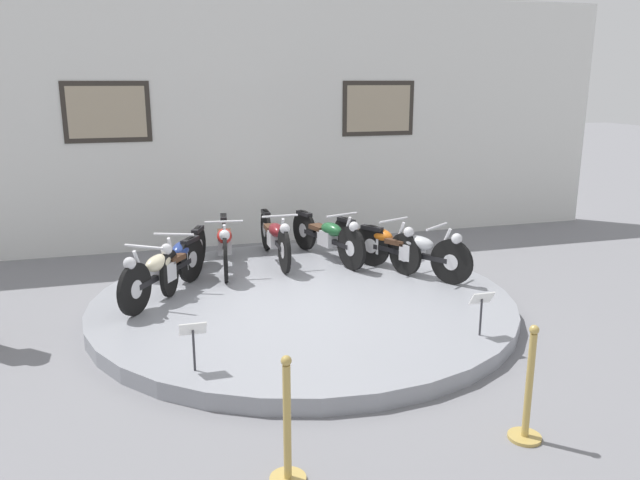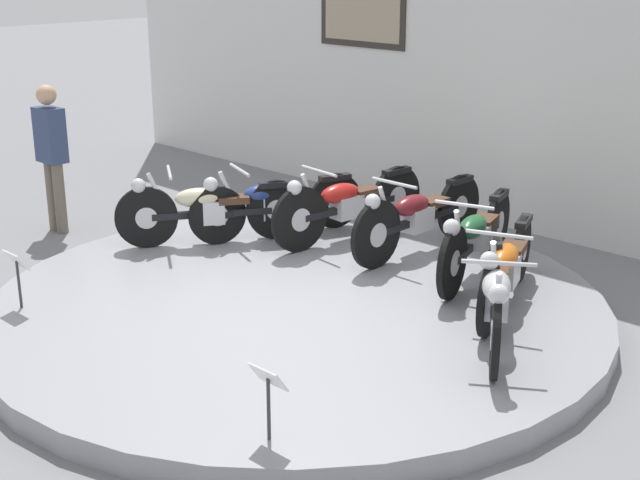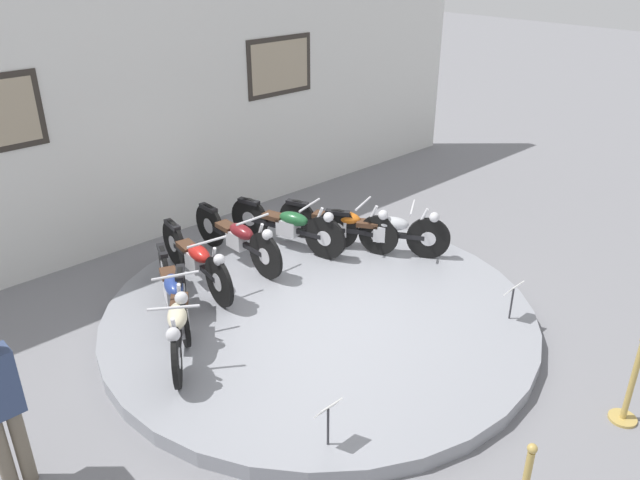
{
  "view_description": "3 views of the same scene",
  "coord_description": "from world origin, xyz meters",
  "px_view_note": "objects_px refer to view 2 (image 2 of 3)",
  "views": [
    {
      "loc": [
        -1.93,
        -7.48,
        2.94
      ],
      "look_at": [
        0.24,
        0.02,
        0.93
      ],
      "focal_mm": 35.0,
      "sensor_mm": 36.0,
      "label": 1
    },
    {
      "loc": [
        5.2,
        -5.14,
        3.15
      ],
      "look_at": [
        0.12,
        0.17,
        0.71
      ],
      "focal_mm": 50.0,
      "sensor_mm": 36.0,
      "label": 2
    },
    {
      "loc": [
        -4.6,
        -4.95,
        4.48
      ],
      "look_at": [
        0.26,
        0.26,
        0.97
      ],
      "focal_mm": 35.0,
      "sensor_mm": 36.0,
      "label": 3
    }
  ],
  "objects_px": {
    "motorcycle_green": "(475,236)",
    "visitor_standing": "(52,150)",
    "motorcycle_blue": "(274,202)",
    "info_placard_front_centre": "(268,387)",
    "motorcycle_red": "(347,202)",
    "info_placard_front_left": "(17,267)",
    "motorcycle_cream": "(208,208)",
    "motorcycle_silver": "(495,295)",
    "motorcycle_maroon": "(417,215)",
    "motorcycle_orange": "(506,266)"
  },
  "relations": [
    {
      "from": "motorcycle_red",
      "to": "motorcycle_blue",
      "type": "bearing_deg",
      "value": -144.01
    },
    {
      "from": "motorcycle_blue",
      "to": "motorcycle_green",
      "type": "height_order",
      "value": "motorcycle_green"
    },
    {
      "from": "info_placard_front_centre",
      "to": "motorcycle_red",
      "type": "bearing_deg",
      "value": 125.23
    },
    {
      "from": "motorcycle_cream",
      "to": "motorcycle_maroon",
      "type": "height_order",
      "value": "motorcycle_maroon"
    },
    {
      "from": "motorcycle_blue",
      "to": "motorcycle_cream",
      "type": "bearing_deg",
      "value": -115.93
    },
    {
      "from": "motorcycle_blue",
      "to": "info_placard_front_centre",
      "type": "xyz_separation_m",
      "value": [
        2.99,
        -2.88,
        -0.01
      ]
    },
    {
      "from": "motorcycle_maroon",
      "to": "info_placard_front_left",
      "type": "distance_m",
      "value": 3.83
    },
    {
      "from": "motorcycle_red",
      "to": "motorcycle_green",
      "type": "xyz_separation_m",
      "value": [
        1.61,
        0.0,
        -0.01
      ]
    },
    {
      "from": "motorcycle_orange",
      "to": "motorcycle_red",
      "type": "bearing_deg",
      "value": 168.4
    },
    {
      "from": "motorcycle_maroon",
      "to": "visitor_standing",
      "type": "xyz_separation_m",
      "value": [
        -3.79,
        -1.83,
        0.37
      ]
    },
    {
      "from": "motorcycle_silver",
      "to": "visitor_standing",
      "type": "distance_m",
      "value": 5.58
    },
    {
      "from": "motorcycle_orange",
      "to": "motorcycle_silver",
      "type": "height_order",
      "value": "motorcycle_silver"
    },
    {
      "from": "motorcycle_cream",
      "to": "motorcycle_red",
      "type": "bearing_deg",
      "value": 49.39
    },
    {
      "from": "info_placard_front_left",
      "to": "motorcycle_green",
      "type": "bearing_deg",
      "value": 54.7
    },
    {
      "from": "motorcycle_cream",
      "to": "motorcycle_silver",
      "type": "xyz_separation_m",
      "value": [
        3.49,
        -0.0,
        -0.0
      ]
    },
    {
      "from": "motorcycle_green",
      "to": "visitor_standing",
      "type": "relative_size",
      "value": 1.15
    },
    {
      "from": "motorcycle_red",
      "to": "motorcycle_green",
      "type": "height_order",
      "value": "motorcycle_red"
    },
    {
      "from": "motorcycle_orange",
      "to": "info_placard_front_centre",
      "type": "bearing_deg",
      "value": -87.51
    },
    {
      "from": "motorcycle_cream",
      "to": "info_placard_front_centre",
      "type": "distance_m",
      "value": 3.99
    },
    {
      "from": "motorcycle_red",
      "to": "info_placard_front_centre",
      "type": "bearing_deg",
      "value": -54.77
    },
    {
      "from": "motorcycle_cream",
      "to": "motorcycle_blue",
      "type": "relative_size",
      "value": 0.91
    },
    {
      "from": "motorcycle_silver",
      "to": "visitor_standing",
      "type": "height_order",
      "value": "visitor_standing"
    },
    {
      "from": "motorcycle_silver",
      "to": "visitor_standing",
      "type": "bearing_deg",
      "value": -174.13
    },
    {
      "from": "motorcycle_green",
      "to": "info_placard_front_left",
      "type": "distance_m",
      "value": 4.09
    },
    {
      "from": "motorcycle_orange",
      "to": "info_placard_front_centre",
      "type": "relative_size",
      "value": 3.63
    },
    {
      "from": "motorcycle_cream",
      "to": "motorcycle_blue",
      "type": "xyz_separation_m",
      "value": [
        0.31,
        0.64,
        -0.01
      ]
    },
    {
      "from": "motorcycle_green",
      "to": "visitor_standing",
      "type": "height_order",
      "value": "visitor_standing"
    },
    {
      "from": "motorcycle_maroon",
      "to": "info_placard_front_centre",
      "type": "bearing_deg",
      "value": -66.04
    },
    {
      "from": "motorcycle_cream",
      "to": "motorcycle_maroon",
      "type": "xyz_separation_m",
      "value": [
        1.74,
        1.26,
        0.01
      ]
    },
    {
      "from": "visitor_standing",
      "to": "motorcycle_silver",
      "type": "bearing_deg",
      "value": 5.87
    },
    {
      "from": "motorcycle_cream",
      "to": "visitor_standing",
      "type": "bearing_deg",
      "value": -164.45
    },
    {
      "from": "info_placard_front_left",
      "to": "info_placard_front_centre",
      "type": "distance_m",
      "value": 3.11
    },
    {
      "from": "motorcycle_silver",
      "to": "info_placard_front_left",
      "type": "relative_size",
      "value": 3.29
    },
    {
      "from": "motorcycle_blue",
      "to": "motorcycle_green",
      "type": "xyz_separation_m",
      "value": [
        2.24,
        0.46,
        0.02
      ]
    },
    {
      "from": "motorcycle_cream",
      "to": "motorcycle_green",
      "type": "bearing_deg",
      "value": 23.31
    },
    {
      "from": "motorcycle_silver",
      "to": "motorcycle_cream",
      "type": "bearing_deg",
      "value": 179.99
    },
    {
      "from": "motorcycle_silver",
      "to": "info_placard_front_left",
      "type": "distance_m",
      "value": 3.99
    },
    {
      "from": "motorcycle_maroon",
      "to": "info_placard_front_centre",
      "type": "distance_m",
      "value": 3.83
    },
    {
      "from": "motorcycle_maroon",
      "to": "motorcycle_green",
      "type": "xyz_separation_m",
      "value": [
        0.81,
        -0.16,
        -0.01
      ]
    },
    {
      "from": "info_placard_front_left",
      "to": "visitor_standing",
      "type": "xyz_separation_m",
      "value": [
        -2.23,
        1.67,
        0.41
      ]
    },
    {
      "from": "motorcycle_cream",
      "to": "visitor_standing",
      "type": "xyz_separation_m",
      "value": [
        -2.05,
        -0.57,
        0.39
      ]
    },
    {
      "from": "motorcycle_silver",
      "to": "motorcycle_maroon",
      "type": "bearing_deg",
      "value": 144.08
    },
    {
      "from": "visitor_standing",
      "to": "motorcycle_red",
      "type": "bearing_deg",
      "value": 29.17
    },
    {
      "from": "motorcycle_silver",
      "to": "info_placard_front_centre",
      "type": "height_order",
      "value": "motorcycle_silver"
    },
    {
      "from": "motorcycle_blue",
      "to": "info_placard_front_centre",
      "type": "distance_m",
      "value": 4.15
    },
    {
      "from": "info_placard_front_left",
      "to": "visitor_standing",
      "type": "height_order",
      "value": "visitor_standing"
    },
    {
      "from": "motorcycle_maroon",
      "to": "visitor_standing",
      "type": "height_order",
      "value": "visitor_standing"
    },
    {
      "from": "motorcycle_blue",
      "to": "visitor_standing",
      "type": "relative_size",
      "value": 1.09
    },
    {
      "from": "motorcycle_blue",
      "to": "motorcycle_orange",
      "type": "distance_m",
      "value": 2.86
    },
    {
      "from": "motorcycle_blue",
      "to": "visitor_standing",
      "type": "height_order",
      "value": "visitor_standing"
    }
  ]
}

